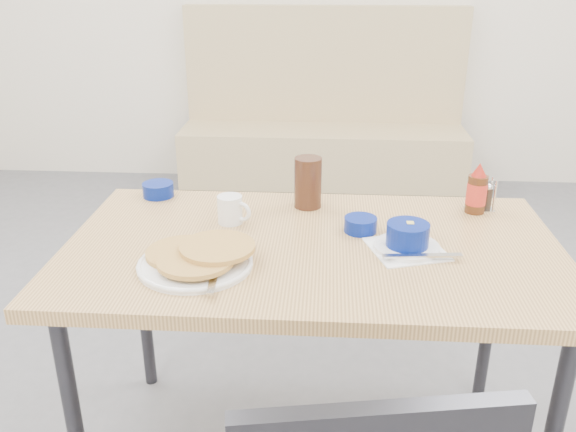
# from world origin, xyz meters

# --- Properties ---
(booth_bench) EXTENTS (1.90, 0.56, 1.22)m
(booth_bench) POSITION_xyz_m (0.00, 2.78, 0.35)
(booth_bench) COLOR tan
(booth_bench) RESTS_ON ground
(dining_table) EXTENTS (1.40, 0.80, 0.76)m
(dining_table) POSITION_xyz_m (0.00, 0.25, 0.70)
(dining_table) COLOR tan
(dining_table) RESTS_ON ground
(pancake_plate) EXTENTS (0.31, 0.32, 0.05)m
(pancake_plate) POSITION_xyz_m (-0.30, 0.10, 0.78)
(pancake_plate) COLOR white
(pancake_plate) RESTS_ON dining_table
(coffee_mug) EXTENTS (0.11, 0.08, 0.09)m
(coffee_mug) POSITION_xyz_m (-0.25, 0.38, 0.80)
(coffee_mug) COLOR white
(coffee_mug) RESTS_ON dining_table
(grits_setting) EXTENTS (0.26, 0.24, 0.08)m
(grits_setting) POSITION_xyz_m (0.26, 0.23, 0.79)
(grits_setting) COLOR white
(grits_setting) RESTS_ON dining_table
(creamer_bowl) EXTENTS (0.10, 0.10, 0.05)m
(creamer_bowl) POSITION_xyz_m (-0.53, 0.59, 0.78)
(creamer_bowl) COLOR navy
(creamer_bowl) RESTS_ON dining_table
(butter_bowl) EXTENTS (0.10, 0.10, 0.04)m
(butter_bowl) POSITION_xyz_m (0.14, 0.35, 0.78)
(butter_bowl) COLOR navy
(butter_bowl) RESTS_ON dining_table
(amber_tumbler) EXTENTS (0.11, 0.11, 0.16)m
(amber_tumbler) POSITION_xyz_m (-0.02, 0.53, 0.84)
(amber_tumbler) COLOR #3A1F12
(amber_tumbler) RESTS_ON dining_table
(condiment_caddy) EXTENTS (0.09, 0.06, 0.10)m
(condiment_caddy) POSITION_xyz_m (0.53, 0.54, 0.80)
(condiment_caddy) COLOR silver
(condiment_caddy) RESTS_ON dining_table
(syrup_bottle) EXTENTS (0.06, 0.06, 0.16)m
(syrup_bottle) POSITION_xyz_m (0.51, 0.52, 0.83)
(syrup_bottle) COLOR #47230F
(syrup_bottle) RESTS_ON dining_table
(sugar_wrapper) EXTENTS (0.04, 0.03, 0.00)m
(sugar_wrapper) POSITION_xyz_m (-0.23, 0.25, 0.76)
(sugar_wrapper) COLOR #EC744E
(sugar_wrapper) RESTS_ON dining_table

